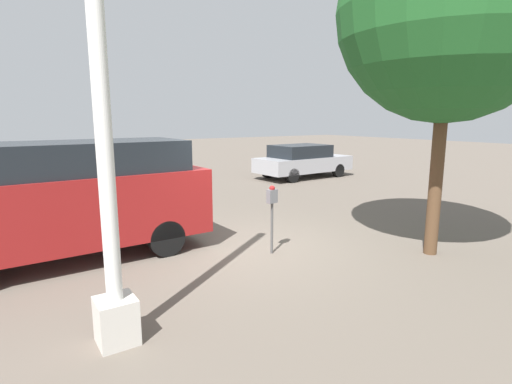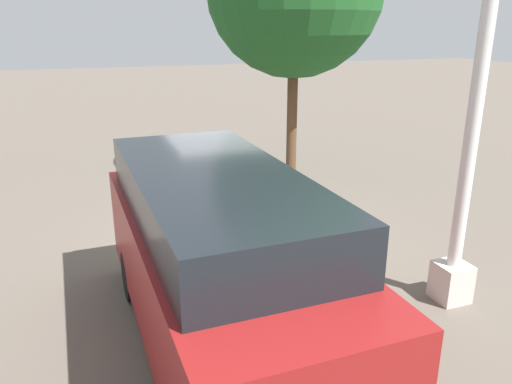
{
  "view_description": "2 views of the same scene",
  "coord_description": "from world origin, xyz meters",
  "px_view_note": "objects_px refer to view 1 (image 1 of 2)",
  "views": [
    {
      "loc": [
        4.23,
        6.54,
        2.61
      ],
      "look_at": [
        -0.51,
        -0.63,
        1.01
      ],
      "focal_mm": 28.0,
      "sensor_mm": 36.0,
      "label": 1
    },
    {
      "loc": [
        8.12,
        -2.62,
        3.69
      ],
      "look_at": [
        0.27,
        0.22,
        0.88
      ],
      "focal_mm": 35.0,
      "sensor_mm": 36.0,
      "label": 2
    }
  ],
  "objects_px": {
    "parking_meter_near": "(272,204)",
    "car_distant": "(303,160)",
    "parked_van": "(67,197)",
    "street_tree": "(450,10)",
    "lamp_post": "(104,137)"
  },
  "relations": [
    {
      "from": "parking_meter_near",
      "to": "car_distant",
      "type": "distance_m",
      "value": 10.21
    },
    {
      "from": "parked_van",
      "to": "street_tree",
      "type": "relative_size",
      "value": 0.79
    },
    {
      "from": "parked_van",
      "to": "car_distant",
      "type": "bearing_deg",
      "value": -152.66
    },
    {
      "from": "parking_meter_near",
      "to": "parked_van",
      "type": "distance_m",
      "value": 3.76
    },
    {
      "from": "parking_meter_near",
      "to": "street_tree",
      "type": "relative_size",
      "value": 0.21
    },
    {
      "from": "parking_meter_near",
      "to": "lamp_post",
      "type": "relative_size",
      "value": 0.21
    },
    {
      "from": "parked_van",
      "to": "car_distant",
      "type": "relative_size",
      "value": 1.14
    },
    {
      "from": "parking_meter_near",
      "to": "street_tree",
      "type": "height_order",
      "value": "street_tree"
    },
    {
      "from": "car_distant",
      "to": "street_tree",
      "type": "distance_m",
      "value": 10.81
    },
    {
      "from": "lamp_post",
      "to": "car_distant",
      "type": "height_order",
      "value": "lamp_post"
    },
    {
      "from": "lamp_post",
      "to": "car_distant",
      "type": "bearing_deg",
      "value": -139.06
    },
    {
      "from": "lamp_post",
      "to": "street_tree",
      "type": "distance_m",
      "value": 6.28
    },
    {
      "from": "street_tree",
      "to": "parking_meter_near",
      "type": "bearing_deg",
      "value": -33.66
    },
    {
      "from": "car_distant",
      "to": "parking_meter_near",
      "type": "bearing_deg",
      "value": -135.87
    },
    {
      "from": "parking_meter_near",
      "to": "lamp_post",
      "type": "height_order",
      "value": "lamp_post"
    }
  ]
}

